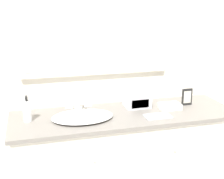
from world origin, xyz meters
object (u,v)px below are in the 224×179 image
at_px(appliance_box, 137,101).
at_px(picture_frame, 187,97).
at_px(sink_basin, 82,116).
at_px(soap_bottle, 27,111).

bearing_deg(appliance_box, picture_frame, -8.40).
distance_m(sink_basin, picture_frame, 0.90).
bearing_deg(sink_basin, appliance_box, 16.00).
distance_m(appliance_box, picture_frame, 0.42).
relative_size(sink_basin, picture_frame, 3.21).
distance_m(sink_basin, soap_bottle, 0.40).
bearing_deg(soap_bottle, sink_basin, -7.67).
xyz_separation_m(sink_basin, appliance_box, (0.48, 0.14, 0.03)).
relative_size(soap_bottle, picture_frame, 1.37).
distance_m(soap_bottle, appliance_box, 0.87).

